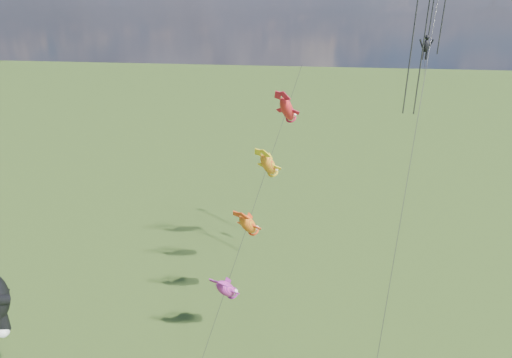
# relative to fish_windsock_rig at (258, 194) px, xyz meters

# --- Properties ---
(fish_windsock_rig) EXTENTS (5.63, 15.02, 17.92)m
(fish_windsock_rig) POSITION_rel_fish_windsock_rig_xyz_m (0.00, 0.00, 0.00)
(fish_windsock_rig) COLOR brown
(fish_windsock_rig) RESTS_ON ground
(parafoil_rig) EXTENTS (5.13, 17.03, 27.95)m
(parafoil_rig) POSITION_rel_fish_windsock_rig_xyz_m (9.76, 0.88, 10.33)
(parafoil_rig) COLOR brown
(parafoil_rig) RESTS_ON ground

